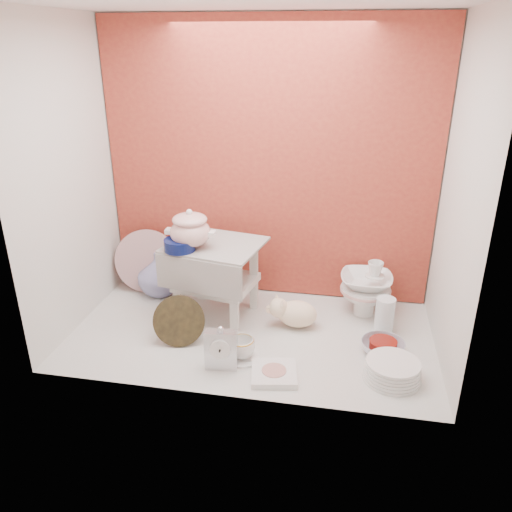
{
  "coord_description": "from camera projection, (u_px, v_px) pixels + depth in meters",
  "views": [
    {
      "loc": [
        0.43,
        -2.17,
        1.37
      ],
      "look_at": [
        0.02,
        0.02,
        0.42
      ],
      "focal_mm": 35.63,
      "sensor_mm": 36.0,
      "label": 1
    }
  ],
  "objects": [
    {
      "name": "soup_tureen",
      "position": [
        190.0,
        228.0,
        2.51
      ],
      "size": [
        0.3,
        0.3,
        0.2
      ],
      "primitive_type": null,
      "rotation": [
        0.0,
        0.0,
        -0.26
      ],
      "color": "white",
      "rests_on": "step_stool"
    },
    {
      "name": "ground",
      "position": [
        251.0,
        333.0,
        2.57
      ],
      "size": [
        1.8,
        1.8,
        0.0
      ],
      "primitive_type": "plane",
      "color": "silver",
      "rests_on": "ground"
    },
    {
      "name": "porcelain_tower",
      "position": [
        366.0,
        287.0,
        2.7
      ],
      "size": [
        0.35,
        0.35,
        0.31
      ],
      "primitive_type": null,
      "rotation": [
        0.0,
        0.0,
        0.33
      ],
      "color": "white",
      "rests_on": "ground"
    },
    {
      "name": "teacup_saucer",
      "position": [
        242.0,
        357.0,
        2.37
      ],
      "size": [
        0.22,
        0.22,
        0.01
      ],
      "primitive_type": "cylinder",
      "rotation": [
        0.0,
        0.0,
        0.38
      ],
      "color": "white",
      "rests_on": "ground"
    },
    {
      "name": "plush_pig",
      "position": [
        297.0,
        313.0,
        2.6
      ],
      "size": [
        0.29,
        0.23,
        0.15
      ],
      "primitive_type": "ellipsoid",
      "rotation": [
        0.0,
        0.0,
        -0.22
      ],
      "color": "beige",
      "rests_on": "ground"
    },
    {
      "name": "blue_white_vase",
      "position": [
        159.0,
        274.0,
        2.93
      ],
      "size": [
        0.26,
        0.26,
        0.25
      ],
      "primitive_type": "imported",
      "rotation": [
        0.0,
        0.0,
        0.07
      ],
      "color": "silver",
      "rests_on": "ground"
    },
    {
      "name": "lattice_dish",
      "position": [
        274.0,
        373.0,
        2.24
      ],
      "size": [
        0.23,
        0.23,
        0.03
      ],
      "primitive_type": "cube",
      "rotation": [
        0.0,
        0.0,
        0.18
      ],
      "color": "white",
      "rests_on": "ground"
    },
    {
      "name": "floral_platter",
      "position": [
        147.0,
        261.0,
        2.95
      ],
      "size": [
        0.38,
        0.16,
        0.37
      ],
      "primitive_type": null,
      "rotation": [
        0.0,
        0.0,
        0.17
      ],
      "color": "silver",
      "rests_on": "ground"
    },
    {
      "name": "gold_rim_teacup",
      "position": [
        242.0,
        347.0,
        2.35
      ],
      "size": [
        0.13,
        0.13,
        0.1
      ],
      "primitive_type": "imported",
      "rotation": [
        0.0,
        0.0,
        -0.06
      ],
      "color": "white",
      "rests_on": "teacup_saucer"
    },
    {
      "name": "lacquer_tray",
      "position": [
        179.0,
        321.0,
        2.45
      ],
      "size": [
        0.27,
        0.17,
        0.24
      ],
      "primitive_type": null,
      "rotation": [
        0.0,
        0.0,
        0.22
      ],
      "color": "black",
      "rests_on": "ground"
    },
    {
      "name": "cobalt_bowl",
      "position": [
        180.0,
        245.0,
        2.51
      ],
      "size": [
        0.18,
        0.18,
        0.06
      ],
      "primitive_type": "cylinder",
      "rotation": [
        0.0,
        0.0,
        -0.19
      ],
      "color": "#081143",
      "rests_on": "step_stool"
    },
    {
      "name": "niche_shell",
      "position": [
        258.0,
        142.0,
        2.37
      ],
      "size": [
        1.86,
        1.03,
        1.53
      ],
      "color": "#A8402A",
      "rests_on": "ground"
    },
    {
      "name": "step_stool",
      "position": [
        216.0,
        279.0,
        2.68
      ],
      "size": [
        0.53,
        0.48,
        0.41
      ],
      "primitive_type": null,
      "rotation": [
        0.0,
        0.0,
        -0.19
      ],
      "color": "silver",
      "rests_on": "ground"
    },
    {
      "name": "crystal_bowl",
      "position": [
        383.0,
        348.0,
        2.39
      ],
      "size": [
        0.22,
        0.22,
        0.06
      ],
      "primitive_type": "imported",
      "rotation": [
        0.0,
        0.0,
        -0.09
      ],
      "color": "silver",
      "rests_on": "ground"
    },
    {
      "name": "mantel_clock",
      "position": [
        221.0,
        348.0,
        2.26
      ],
      "size": [
        0.15,
        0.06,
        0.21
      ],
      "primitive_type": "cube",
      "rotation": [
        0.0,
        0.0,
        0.1
      ],
      "color": "silver",
      "rests_on": "ground"
    },
    {
      "name": "dinner_plate_stack",
      "position": [
        392.0,
        370.0,
        2.21
      ],
      "size": [
        0.33,
        0.33,
        0.09
      ],
      "primitive_type": "cylinder",
      "rotation": [
        0.0,
        0.0,
        0.37
      ],
      "color": "white",
      "rests_on": "ground"
    },
    {
      "name": "clear_glass_vase",
      "position": [
        385.0,
        316.0,
        2.54
      ],
      "size": [
        0.12,
        0.12,
        0.19
      ],
      "primitive_type": "cylinder",
      "rotation": [
        0.0,
        0.0,
        -0.32
      ],
      "color": "silver",
      "rests_on": "ground"
    }
  ]
}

